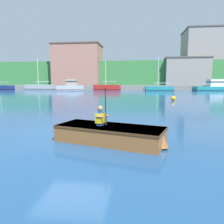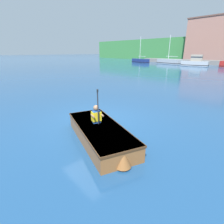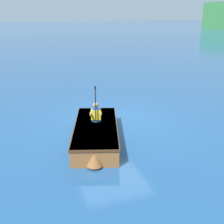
# 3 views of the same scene
# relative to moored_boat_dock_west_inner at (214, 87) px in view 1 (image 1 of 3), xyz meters

# --- Properties ---
(ground_plane) EXTENTS (300.00, 300.00, 0.00)m
(ground_plane) POSITION_rel_moored_boat_dock_west_inner_xyz_m (-15.60, -34.48, -0.71)
(ground_plane) COLOR navy
(shoreline_ridge) EXTENTS (120.00, 20.00, 6.61)m
(shoreline_ridge) POSITION_rel_moored_boat_dock_west_inner_xyz_m (-15.60, 21.93, 2.59)
(shoreline_ridge) COLOR #387A3D
(shoreline_ridge) RESTS_ON ground
(waterfront_warehouse_left) EXTENTS (11.78, 8.04, 10.77)m
(waterfront_warehouse_left) POSITION_rel_moored_boat_dock_west_inner_xyz_m (-28.94, 13.13, 4.68)
(waterfront_warehouse_left) COLOR #9E6B5B
(waterfront_warehouse_left) RESTS_ON ground
(waterfront_office_block_center) EXTENTS (10.31, 6.36, 7.24)m
(waterfront_office_block_center) POSITION_rel_moored_boat_dock_west_inner_xyz_m (-2.31, 13.18, 2.92)
(waterfront_office_block_center) COLOR gray
(waterfront_office_block_center) RESTS_ON ground
(waterfront_apartment_right) EXTENTS (11.39, 10.06, 14.23)m
(waterfront_apartment_right) POSITION_rel_moored_boat_dock_west_inner_xyz_m (3.14, 16.88, 6.41)
(waterfront_apartment_right) COLOR gray
(waterfront_apartment_right) RESTS_ON ground
(marina_dock) EXTENTS (52.36, 2.40, 0.90)m
(marina_dock) POSITION_rel_moored_boat_dock_west_inner_xyz_m (-15.60, 2.68, -0.26)
(marina_dock) COLOR slate
(marina_dock) RESTS_ON ground
(moored_boat_dock_west_inner) EXTENTS (7.18, 3.47, 2.06)m
(moored_boat_dock_west_inner) POSITION_rel_moored_boat_dock_west_inner_xyz_m (0.00, 0.00, 0.00)
(moored_boat_dock_west_inner) COLOR #197A84
(moored_boat_dock_west_inner) RESTS_ON ground
(moored_boat_dock_center_near) EXTENTS (5.13, 2.49, 5.39)m
(moored_boat_dock_center_near) POSITION_rel_moored_boat_dock_west_inner_xyz_m (-19.32, -1.62, -0.20)
(moored_boat_dock_center_near) COLOR red
(moored_boat_dock_center_near) RESTS_ON ground
(moored_boat_dock_center_far) EXTENTS (6.23, 2.75, 6.14)m
(moored_boat_dock_center_far) POSITION_rel_moored_boat_dock_west_inner_xyz_m (-32.73, -0.92, -0.22)
(moored_boat_dock_center_far) COLOR #9EA3A8
(moored_boat_dock_center_far) RESTS_ON ground
(moored_boat_dock_east_inner) EXTENTS (5.13, 2.15, 5.84)m
(moored_boat_dock_east_inner) POSITION_rel_moored_boat_dock_west_inner_xyz_m (-9.87, -1.99, -0.33)
(moored_boat_dock_east_inner) COLOR #197A84
(moored_boat_dock_east_inner) RESTS_ON ground
(moored_boat_dock_east_end) EXTENTS (5.12, 2.57, 2.10)m
(moored_boat_dock_east_end) POSITION_rel_moored_boat_dock_west_inner_xyz_m (-25.89, -2.77, 0.05)
(moored_boat_dock_east_end) COLOR #9EA3A8
(moored_boat_dock_east_end) RESTS_ON ground
(moored_boat_outer_slip_west) EXTENTS (5.58, 2.77, 6.11)m
(moored_boat_outer_slip_west) POSITION_rel_moored_boat_dock_west_inner_xyz_m (-39.67, -2.81, -0.26)
(moored_boat_outer_slip_west) COLOR navy
(moored_boat_outer_slip_west) RESTS_ON ground
(rowboat_foreground) EXTENTS (3.44, 2.12, 0.49)m
(rowboat_foreground) POSITION_rel_moored_boat_dock_west_inner_xyz_m (-14.10, -35.47, -0.44)
(rowboat_foreground) COLOR brown
(rowboat_foreground) RESTS_ON ground
(person_paddler) EXTENTS (0.40, 0.42, 1.13)m
(person_paddler) POSITION_rel_moored_boat_dock_west_inner_xyz_m (-14.44, -35.37, 0.05)
(person_paddler) COLOR #1E4CA5
(person_paddler) RESTS_ON rowboat_foreground
(channel_buoy) EXTENTS (0.44, 0.44, 0.72)m
(channel_buoy) POSITION_rel_moored_boat_dock_west_inner_xyz_m (-10.23, -21.23, -0.49)
(channel_buoy) COLOR orange
(channel_buoy) RESTS_ON ground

